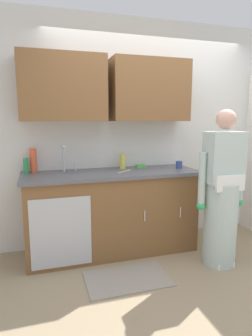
{
  "coord_description": "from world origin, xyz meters",
  "views": [
    {
      "loc": [
        -1.34,
        -2.41,
        1.52
      ],
      "look_at": [
        -0.43,
        0.55,
        1.0
      ],
      "focal_mm": 31.04,
      "sensor_mm": 36.0,
      "label": 1
    }
  ],
  "objects_px": {
    "bottle_cleaner_spray": "(123,161)",
    "cup_by_sink": "(179,165)",
    "person_at_sink": "(222,200)",
    "knife_on_counter": "(124,171)",
    "sink": "(69,175)",
    "bottle_water_short": "(26,166)",
    "sponge": "(141,166)",
    "bottle_dish_liquid": "(33,161)"
  },
  "relations": [
    {
      "from": "sponge",
      "to": "sink",
      "type": "bearing_deg",
      "value": -167.59
    },
    {
      "from": "bottle_water_short",
      "to": "bottle_dish_liquid",
      "type": "xyz_separation_m",
      "value": [
        0.08,
        0.04,
        0.05
      ]
    },
    {
      "from": "person_at_sink",
      "to": "cup_by_sink",
      "type": "distance_m",
      "value": 0.7
    },
    {
      "from": "sink",
      "to": "bottle_water_short",
      "type": "relative_size",
      "value": 2.95
    },
    {
      "from": "cup_by_sink",
      "to": "person_at_sink",
      "type": "bearing_deg",
      "value": -73.3
    },
    {
      "from": "bottle_cleaner_spray",
      "to": "cup_by_sink",
      "type": "distance_m",
      "value": 0.68
    },
    {
      "from": "sponge",
      "to": "bottle_dish_liquid",
      "type": "bearing_deg",
      "value": 179.82
    },
    {
      "from": "bottle_water_short",
      "to": "sink",
      "type": "bearing_deg",
      "value": -19.73
    },
    {
      "from": "person_at_sink",
      "to": "sink",
      "type": "bearing_deg",
      "value": 156.98
    },
    {
      "from": "bottle_dish_liquid",
      "to": "knife_on_counter",
      "type": "height_order",
      "value": "bottle_dish_liquid"
    },
    {
      "from": "person_at_sink",
      "to": "knife_on_counter",
      "type": "height_order",
      "value": "person_at_sink"
    },
    {
      "from": "knife_on_counter",
      "to": "sponge",
      "type": "xyz_separation_m",
      "value": [
        0.28,
        0.24,
        0.01
      ]
    },
    {
      "from": "person_at_sink",
      "to": "cup_by_sink",
      "type": "bearing_deg",
      "value": 106.7
    },
    {
      "from": "bottle_dish_liquid",
      "to": "knife_on_counter",
      "type": "bearing_deg",
      "value": -13.83
    },
    {
      "from": "person_at_sink",
      "to": "bottle_dish_liquid",
      "type": "relative_size",
      "value": 6.08
    },
    {
      "from": "bottle_cleaner_spray",
      "to": "bottle_dish_liquid",
      "type": "bearing_deg",
      "value": 178.0
    },
    {
      "from": "bottle_dish_liquid",
      "to": "cup_by_sink",
      "type": "height_order",
      "value": "bottle_dish_liquid"
    },
    {
      "from": "bottle_water_short",
      "to": "sponge",
      "type": "height_order",
      "value": "bottle_water_short"
    },
    {
      "from": "bottle_dish_liquid",
      "to": "sponge",
      "type": "bearing_deg",
      "value": -0.18
    },
    {
      "from": "cup_by_sink",
      "to": "sink",
      "type": "bearing_deg",
      "value": 179.07
    },
    {
      "from": "bottle_water_short",
      "to": "person_at_sink",
      "type": "bearing_deg",
      "value": -22.28
    },
    {
      "from": "person_at_sink",
      "to": "cup_by_sink",
      "type": "xyz_separation_m",
      "value": [
        -0.18,
        0.61,
        0.29
      ]
    },
    {
      "from": "bottle_cleaner_spray",
      "to": "cup_by_sink",
      "type": "xyz_separation_m",
      "value": [
        0.65,
        -0.19,
        -0.04
      ]
    },
    {
      "from": "bottle_water_short",
      "to": "bottle_cleaner_spray",
      "type": "relative_size",
      "value": 0.99
    },
    {
      "from": "knife_on_counter",
      "to": "sponge",
      "type": "bearing_deg",
      "value": -1.06
    },
    {
      "from": "sink",
      "to": "bottle_cleaner_spray",
      "type": "height_order",
      "value": "sink"
    },
    {
      "from": "sponge",
      "to": "bottle_water_short",
      "type": "bearing_deg",
      "value": -178.31
    },
    {
      "from": "bottle_water_short",
      "to": "bottle_dish_liquid",
      "type": "bearing_deg",
      "value": 29.69
    },
    {
      "from": "person_at_sink",
      "to": "bottle_water_short",
      "type": "distance_m",
      "value": 2.11
    },
    {
      "from": "cup_by_sink",
      "to": "knife_on_counter",
      "type": "bearing_deg",
      "value": -178.56
    },
    {
      "from": "cup_by_sink",
      "to": "knife_on_counter",
      "type": "distance_m",
      "value": 0.7
    },
    {
      "from": "bottle_dish_liquid",
      "to": "bottle_cleaner_spray",
      "type": "bearing_deg",
      "value": -2.0
    },
    {
      "from": "bottle_dish_liquid",
      "to": "knife_on_counter",
      "type": "distance_m",
      "value": 1.01
    },
    {
      "from": "sink",
      "to": "bottle_cleaner_spray",
      "type": "bearing_deg",
      "value": 14.22
    },
    {
      "from": "knife_on_counter",
      "to": "person_at_sink",
      "type": "bearing_deg",
      "value": -74.72
    },
    {
      "from": "bottle_water_short",
      "to": "bottle_cleaner_spray",
      "type": "bearing_deg",
      "value": 0.42
    },
    {
      "from": "sink",
      "to": "cup_by_sink",
      "type": "relative_size",
      "value": 5.75
    },
    {
      "from": "cup_by_sink",
      "to": "bottle_dish_liquid",
      "type": "bearing_deg",
      "value": 172.41
    },
    {
      "from": "bottle_cleaner_spray",
      "to": "sink",
      "type": "bearing_deg",
      "value": -165.78
    },
    {
      "from": "person_at_sink",
      "to": "knife_on_counter",
      "type": "relative_size",
      "value": 6.75
    },
    {
      "from": "bottle_water_short",
      "to": "knife_on_counter",
      "type": "distance_m",
      "value": 1.07
    },
    {
      "from": "sponge",
      "to": "cup_by_sink",
      "type": "bearing_deg",
      "value": -28.06
    }
  ]
}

